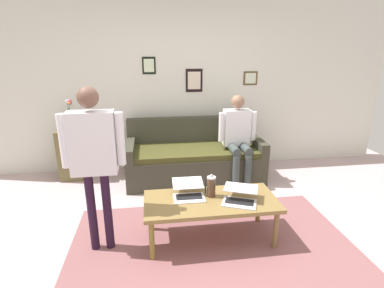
# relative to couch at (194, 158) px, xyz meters

# --- Properties ---
(ground_plane) EXTENTS (7.68, 7.68, 0.00)m
(ground_plane) POSITION_rel_couch_xyz_m (0.21, 1.63, -0.31)
(ground_plane) COLOR #BDA2A5
(area_rug) EXTENTS (2.85, 1.70, 0.01)m
(area_rug) POSITION_rel_couch_xyz_m (0.06, 1.68, -0.30)
(area_rug) COLOR #895457
(area_rug) RESTS_ON ground_plane
(back_wall) EXTENTS (7.04, 0.11, 2.70)m
(back_wall) POSITION_rel_couch_xyz_m (0.20, -0.57, 1.04)
(back_wall) COLOR silver
(back_wall) RESTS_ON ground_plane
(couch) EXTENTS (2.00, 0.86, 0.88)m
(couch) POSITION_rel_couch_xyz_m (0.00, 0.00, 0.00)
(couch) COLOR #38382C
(couch) RESTS_ON ground_plane
(coffee_table) EXTENTS (1.34, 0.62, 0.45)m
(coffee_table) POSITION_rel_couch_xyz_m (0.06, 1.58, 0.10)
(coffee_table) COLOR olive
(coffee_table) RESTS_ON ground_plane
(laptop_left) EXTENTS (0.32, 0.35, 0.14)m
(laptop_left) POSITION_rel_couch_xyz_m (0.28, 1.47, 0.19)
(laptop_left) COLOR silver
(laptop_left) RESTS_ON coffee_table
(laptop_center) EXTENTS (0.43, 0.43, 0.12)m
(laptop_center) POSITION_rel_couch_xyz_m (-0.21, 1.65, 0.19)
(laptop_center) COLOR silver
(laptop_center) RESTS_ON coffee_table
(french_press) EXTENTS (0.11, 0.09, 0.25)m
(french_press) POSITION_rel_couch_xyz_m (0.05, 1.50, 0.25)
(french_press) COLOR #4C3323
(french_press) RESTS_ON coffee_table
(side_shelf) EXTENTS (0.42, 0.32, 0.76)m
(side_shelf) POSITION_rel_couch_xyz_m (1.80, -0.24, 0.07)
(side_shelf) COLOR brown
(side_shelf) RESTS_ON ground_plane
(flower_vase) EXTENTS (0.10, 0.10, 0.45)m
(flower_vase) POSITION_rel_couch_xyz_m (1.79, -0.24, 0.62)
(flower_vase) COLOR #314E7E
(flower_vase) RESTS_ON side_shelf
(person_standing) EXTENTS (0.57, 0.19, 1.60)m
(person_standing) POSITION_rel_couch_xyz_m (1.15, 1.58, 0.72)
(person_standing) COLOR black
(person_standing) RESTS_ON ground_plane
(person_seated) EXTENTS (0.55, 0.51, 1.28)m
(person_seated) POSITION_rel_couch_xyz_m (-0.60, 0.23, 0.42)
(person_seated) COLOR #3D4644
(person_seated) RESTS_ON ground_plane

